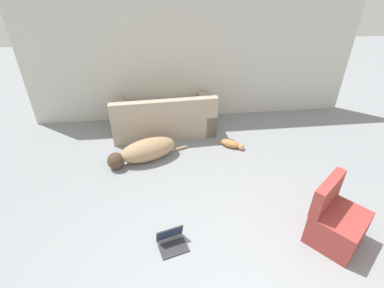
{
  "coord_description": "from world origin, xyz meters",
  "views": [
    {
      "loc": [
        -0.66,
        -1.58,
        3.06
      ],
      "look_at": [
        -0.25,
        2.04,
        0.64
      ],
      "focal_mm": 28.0,
      "sensor_mm": 36.0,
      "label": 1
    }
  ],
  "objects_px": {
    "side_chair": "(336,222)",
    "book_black": "(335,198)",
    "laptop_open": "(171,240)",
    "cat": "(232,144)",
    "dog": "(145,151)",
    "couch": "(164,119)"
  },
  "relations": [
    {
      "from": "couch",
      "to": "side_chair",
      "type": "relative_size",
      "value": 2.36
    },
    {
      "from": "dog",
      "to": "cat",
      "type": "xyz_separation_m",
      "value": [
        1.55,
        0.21,
        -0.11
      ]
    },
    {
      "from": "book_black",
      "to": "laptop_open",
      "type": "bearing_deg",
      "value": -167.66
    },
    {
      "from": "laptop_open",
      "to": "side_chair",
      "type": "height_order",
      "value": "side_chair"
    },
    {
      "from": "book_black",
      "to": "couch",
      "type": "bearing_deg",
      "value": 137.68
    },
    {
      "from": "side_chair",
      "to": "dog",
      "type": "bearing_deg",
      "value": 100.84
    },
    {
      "from": "couch",
      "to": "dog",
      "type": "bearing_deg",
      "value": 65.22
    },
    {
      "from": "dog",
      "to": "cat",
      "type": "distance_m",
      "value": 1.57
    },
    {
      "from": "couch",
      "to": "cat",
      "type": "height_order",
      "value": "couch"
    },
    {
      "from": "dog",
      "to": "cat",
      "type": "relative_size",
      "value": 2.91
    },
    {
      "from": "couch",
      "to": "side_chair",
      "type": "distance_m",
      "value": 3.44
    },
    {
      "from": "laptop_open",
      "to": "side_chair",
      "type": "distance_m",
      "value": 1.99
    },
    {
      "from": "dog",
      "to": "book_black",
      "type": "bearing_deg",
      "value": 134.67
    },
    {
      "from": "couch",
      "to": "side_chair",
      "type": "xyz_separation_m",
      "value": [
        1.96,
        -2.82,
        0.01
      ]
    },
    {
      "from": "side_chair",
      "to": "book_black",
      "type": "bearing_deg",
      "value": 17.75
    },
    {
      "from": "cat",
      "to": "book_black",
      "type": "relative_size",
      "value": 2.29
    },
    {
      "from": "cat",
      "to": "laptop_open",
      "type": "bearing_deg",
      "value": -86.87
    },
    {
      "from": "book_black",
      "to": "side_chair",
      "type": "height_order",
      "value": "side_chair"
    },
    {
      "from": "couch",
      "to": "laptop_open",
      "type": "bearing_deg",
      "value": 86.68
    },
    {
      "from": "dog",
      "to": "side_chair",
      "type": "height_order",
      "value": "side_chair"
    },
    {
      "from": "dog",
      "to": "side_chair",
      "type": "relative_size",
      "value": 1.68
    },
    {
      "from": "dog",
      "to": "cat",
      "type": "bearing_deg",
      "value": 167.12
    }
  ]
}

